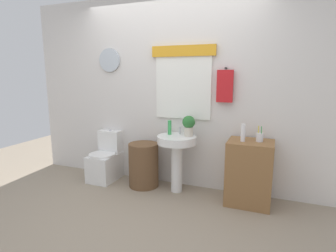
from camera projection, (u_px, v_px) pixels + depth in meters
ground_plane at (134, 219)px, 2.94m from camera, size 8.00×8.00×0.00m
back_wall at (172, 92)px, 3.74m from camera, size 4.40×0.18×2.60m
toilet at (106, 161)px, 4.04m from camera, size 0.38×0.51×0.73m
laundry_hamper at (144, 165)px, 3.77m from camera, size 0.41×0.41×0.61m
pedestal_sink at (177, 150)px, 3.54m from camera, size 0.51×0.51×0.76m
faucet at (180, 130)px, 3.61m from camera, size 0.03×0.03×0.10m
wooden_cabinet at (249, 173)px, 3.25m from camera, size 0.52×0.44×0.77m
soap_bottle at (170, 127)px, 3.58m from camera, size 0.05×0.05×0.19m
potted_plant at (189, 124)px, 3.48m from camera, size 0.17×0.17×0.27m
lotion_bottle at (243, 133)px, 3.15m from camera, size 0.05×0.05×0.20m
toothbrush_cup at (260, 137)px, 3.15m from camera, size 0.08×0.08×0.19m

